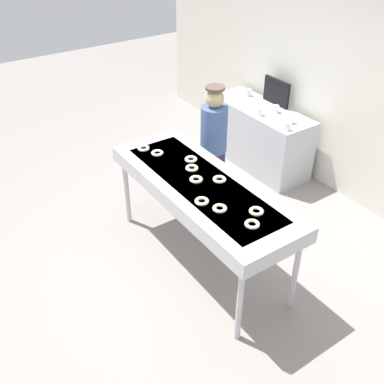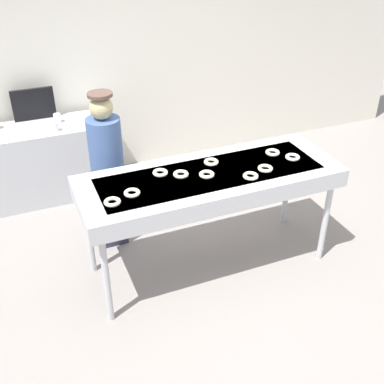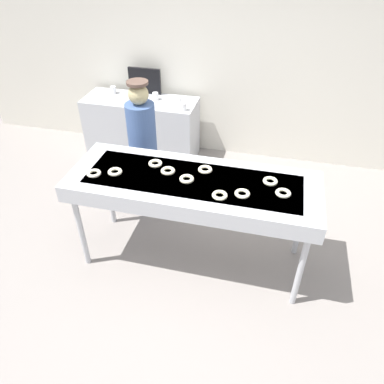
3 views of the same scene
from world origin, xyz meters
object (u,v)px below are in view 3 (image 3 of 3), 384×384
object	(u,v)px
fryer_conveyor	(193,187)
prep_counter	(142,128)
paper_cup_2	(155,96)
sugar_donut_0	(283,193)
worker_baker	(143,144)
paper_cup_3	(145,102)
paper_cup_4	(179,100)
sugar_donut_5	(94,173)
sugar_donut_9	(205,170)
sugar_donut_3	(220,195)
paper_cup_1	(183,107)
sugar_donut_4	(270,181)
sugar_donut_2	(187,179)
sugar_donut_6	(242,194)
paper_cup_0	(113,90)
menu_display	(145,81)
sugar_donut_8	(115,172)
sugar_donut_7	(168,171)
sugar_donut_1	(155,163)

from	to	relation	value
fryer_conveyor	prep_counter	distance (m)	2.30
paper_cup_2	sugar_donut_0	bearing A→B (deg)	-47.60
worker_baker	prep_counter	size ratio (longest dim) A/B	1.00
paper_cup_3	prep_counter	bearing A→B (deg)	129.92
fryer_conveyor	paper_cup_4	bearing A→B (deg)	109.34
sugar_donut_5	sugar_donut_9	world-z (taller)	same
sugar_donut_3	paper_cup_4	xyz separation A→B (m)	(-0.94, 2.07, -0.10)
sugar_donut_5	paper_cup_1	size ratio (longest dim) A/B	1.32
sugar_donut_4	paper_cup_1	world-z (taller)	sugar_donut_4
sugar_donut_5	paper_cup_4	xyz separation A→B (m)	(0.24, 2.02, -0.10)
sugar_donut_2	sugar_donut_9	size ratio (longest dim) A/B	1.00
sugar_donut_6	paper_cup_0	size ratio (longest dim) A/B	1.32
paper_cup_3	menu_display	xyz separation A→B (m)	(-0.15, 0.43, 0.13)
paper_cup_3	menu_display	distance (m)	0.47
prep_counter	paper_cup_4	xyz separation A→B (m)	(0.57, -0.01, 0.49)
sugar_donut_8	sugar_donut_0	bearing A→B (deg)	1.48
sugar_donut_0	sugar_donut_6	size ratio (longest dim) A/B	1.00
fryer_conveyor	worker_baker	distance (m)	1.02
sugar_donut_5	paper_cup_4	world-z (taller)	sugar_donut_5
sugar_donut_2	paper_cup_1	bearing A→B (deg)	105.92
sugar_donut_3	worker_baker	bearing A→B (deg)	138.78
sugar_donut_0	fryer_conveyor	bearing A→B (deg)	177.15
sugar_donut_0	sugar_donut_7	size ratio (longest dim) A/B	1.00
sugar_donut_8	menu_display	xyz separation A→B (m)	(-0.50, 2.21, 0.03)
sugar_donut_0	sugar_donut_1	distance (m)	1.22
sugar_donut_1	sugar_donut_7	xyz separation A→B (m)	(0.15, -0.09, 0.00)
sugar_donut_9	paper_cup_0	world-z (taller)	sugar_donut_9
paper_cup_3	paper_cup_4	xyz separation A→B (m)	(0.42, 0.17, 0.00)
sugar_donut_3	sugar_donut_9	world-z (taller)	same
worker_baker	paper_cup_4	xyz separation A→B (m)	(0.09, 1.17, 0.04)
sugar_donut_5	sugar_donut_8	bearing A→B (deg)	21.61
sugar_donut_0	worker_baker	xyz separation A→B (m)	(-1.54, 0.74, -0.14)
sugar_donut_1	sugar_donut_6	size ratio (longest dim) A/B	1.00
sugar_donut_3	sugar_donut_6	xyz separation A→B (m)	(0.18, 0.07, 0.00)
sugar_donut_3	sugar_donut_8	size ratio (longest dim) A/B	1.00
sugar_donut_4	sugar_donut_0	bearing A→B (deg)	-51.74
sugar_donut_2	sugar_donut_5	size ratio (longest dim) A/B	1.00
sugar_donut_1	sugar_donut_8	size ratio (longest dim) A/B	1.00
fryer_conveyor	prep_counter	xyz separation A→B (m)	(-1.22, 1.88, -0.48)
sugar_donut_3	sugar_donut_6	bearing A→B (deg)	20.65
worker_baker	menu_display	distance (m)	1.52
paper_cup_2	menu_display	distance (m)	0.32
paper_cup_0	sugar_donut_2	bearing A→B (deg)	-51.69
sugar_donut_1	menu_display	xyz separation A→B (m)	(-0.82, 1.99, 0.03)
sugar_donut_3	prep_counter	size ratio (longest dim) A/B	0.08
prep_counter	menu_display	world-z (taller)	menu_display
sugar_donut_4	paper_cup_0	xyz separation A→B (m)	(-2.35, 1.90, -0.10)
fryer_conveyor	sugar_donut_8	bearing A→B (deg)	-173.72
sugar_donut_0	paper_cup_2	xyz separation A→B (m)	(-1.81, 1.98, -0.10)
sugar_donut_2	prep_counter	distance (m)	2.32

